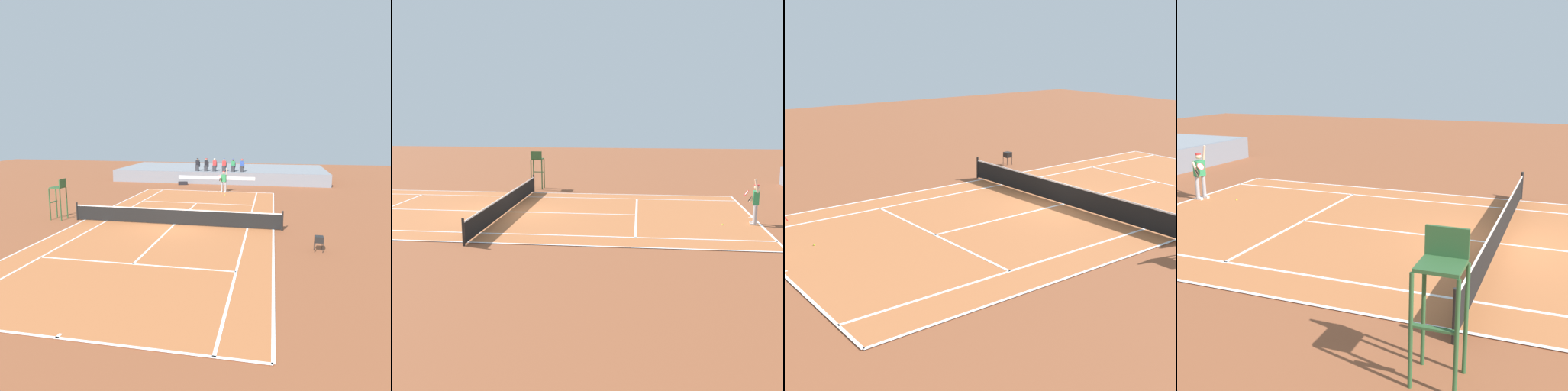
{
  "view_description": "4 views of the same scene",
  "coord_description": "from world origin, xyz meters",
  "views": [
    {
      "loc": [
        5.3,
        -19.87,
        5.33
      ],
      "look_at": [
        0.39,
        4.08,
        1.0
      ],
      "focal_mm": 34.48,
      "sensor_mm": 36.0,
      "label": 1
    },
    {
      "loc": [
        22.42,
        6.51,
        5.07
      ],
      "look_at": [
        0.39,
        4.08,
        1.0
      ],
      "focal_mm": 43.37,
      "sensor_mm": 36.0,
      "label": 2
    },
    {
      "loc": [
        -16.16,
        16.74,
        6.78
      ],
      "look_at": [
        0.39,
        4.08,
        1.0
      ],
      "focal_mm": 52.39,
      "sensor_mm": 36.0,
      "label": 3
    },
    {
      "loc": [
        -14.17,
        -1.67,
        4.71
      ],
      "look_at": [
        0.39,
        4.08,
        1.0
      ],
      "focal_mm": 46.58,
      "sensor_mm": 36.0,
      "label": 4
    }
  ],
  "objects": [
    {
      "name": "tennis_ball",
      "position": [
        1.6,
        10.22,
        0.03
      ],
      "size": [
        0.07,
        0.07,
        0.07
      ],
      "primitive_type": "sphere",
      "color": "#D1E533",
      "rests_on": "ground"
    },
    {
      "name": "ground_plane",
      "position": [
        0.0,
        0.0,
        0.0
      ],
      "size": [
        80.0,
        80.0,
        0.0
      ],
      "primitive_type": "plane",
      "color": "brown"
    },
    {
      "name": "ball_hopper",
      "position": [
        7.44,
        -3.21,
        0.57
      ],
      "size": [
        0.36,
        0.36,
        0.7
      ],
      "color": "black",
      "rests_on": "ground"
    },
    {
      "name": "court",
      "position": [
        0.0,
        0.0,
        0.01
      ],
      "size": [
        11.08,
        23.88,
        0.03
      ],
      "color": "#B76638",
      "rests_on": "ground"
    },
    {
      "name": "net",
      "position": [
        0.0,
        0.0,
        0.52
      ],
      "size": [
        11.98,
        0.1,
        1.07
      ],
      "color": "black",
      "rests_on": "ground"
    }
  ]
}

